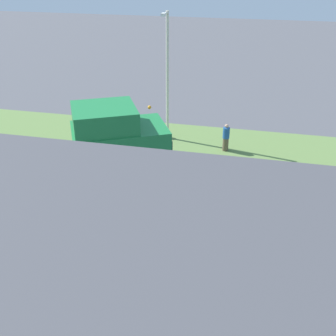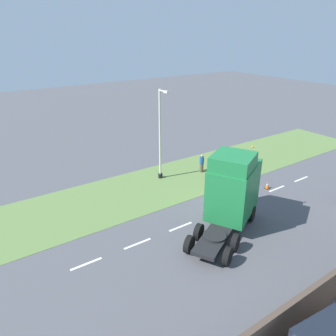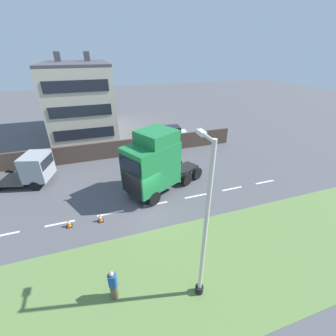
{
  "view_description": "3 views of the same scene",
  "coord_description": "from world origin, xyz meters",
  "px_view_note": "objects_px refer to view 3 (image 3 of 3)",
  "views": [
    {
      "loc": [
        16.51,
        4.65,
        10.44
      ],
      "look_at": [
        -0.46,
        0.74,
        1.4
      ],
      "focal_mm": 45.0,
      "sensor_mm": 36.0,
      "label": 1
    },
    {
      "loc": [
        14.3,
        -14.79,
        11.75
      ],
      "look_at": [
        -3.14,
        -2.72,
        2.74
      ],
      "focal_mm": 35.0,
      "sensor_mm": 36.0,
      "label": 2
    },
    {
      "loc": [
        -12.72,
        2.61,
        9.97
      ],
      "look_at": [
        0.07,
        -1.68,
        2.77
      ],
      "focal_mm": 24.0,
      "sensor_mm": 36.0,
      "label": 3
    }
  ],
  "objects_px": {
    "traffic_cone_trailing": "(69,223)",
    "flatbed_truck": "(32,169)",
    "parked_car": "(168,136)",
    "lamp_post": "(204,236)",
    "pedestrian": "(113,285)",
    "lorry_cab": "(154,164)",
    "traffic_cone_lead": "(100,218)"
  },
  "relations": [
    {
      "from": "lorry_cab",
      "to": "pedestrian",
      "type": "bearing_deg",
      "value": 124.74
    },
    {
      "from": "parked_car",
      "to": "traffic_cone_trailing",
      "type": "xyz_separation_m",
      "value": [
        -11.29,
        10.41,
        -0.73
      ]
    },
    {
      "from": "lamp_post",
      "to": "lorry_cab",
      "type": "bearing_deg",
      "value": -1.91
    },
    {
      "from": "pedestrian",
      "to": "lamp_post",
      "type": "bearing_deg",
      "value": -104.58
    },
    {
      "from": "parked_car",
      "to": "lamp_post",
      "type": "relative_size",
      "value": 0.62
    },
    {
      "from": "lamp_post",
      "to": "pedestrian",
      "type": "relative_size",
      "value": 4.58
    },
    {
      "from": "flatbed_truck",
      "to": "pedestrian",
      "type": "bearing_deg",
      "value": 38.84
    },
    {
      "from": "lorry_cab",
      "to": "lamp_post",
      "type": "bearing_deg",
      "value": 150.6
    },
    {
      "from": "lorry_cab",
      "to": "traffic_cone_trailing",
      "type": "height_order",
      "value": "lorry_cab"
    },
    {
      "from": "flatbed_truck",
      "to": "traffic_cone_lead",
      "type": "xyz_separation_m",
      "value": [
        -6.49,
        -4.76,
        -1.1
      ]
    },
    {
      "from": "parked_car",
      "to": "traffic_cone_trailing",
      "type": "height_order",
      "value": "parked_car"
    },
    {
      "from": "lorry_cab",
      "to": "pedestrian",
      "type": "distance_m",
      "value": 8.73
    },
    {
      "from": "lamp_post",
      "to": "pedestrian",
      "type": "distance_m",
      "value": 4.64
    },
    {
      "from": "traffic_cone_trailing",
      "to": "flatbed_truck",
      "type": "bearing_deg",
      "value": 23.98
    },
    {
      "from": "lamp_post",
      "to": "pedestrian",
      "type": "height_order",
      "value": "lamp_post"
    },
    {
      "from": "flatbed_truck",
      "to": "traffic_cone_lead",
      "type": "relative_size",
      "value": 9.51
    },
    {
      "from": "parked_car",
      "to": "traffic_cone_trailing",
      "type": "relative_size",
      "value": 8.07
    },
    {
      "from": "lamp_post",
      "to": "parked_car",
      "type": "bearing_deg",
      "value": -14.19
    },
    {
      "from": "lorry_cab",
      "to": "flatbed_truck",
      "type": "xyz_separation_m",
      "value": [
        4.33,
        9.04,
        -1.1
      ]
    },
    {
      "from": "flatbed_truck",
      "to": "parked_car",
      "type": "bearing_deg",
      "value": 126.2
    },
    {
      "from": "flatbed_truck",
      "to": "lamp_post",
      "type": "distance_m",
      "value": 15.7
    },
    {
      "from": "traffic_cone_trailing",
      "to": "lamp_post",
      "type": "bearing_deg",
      "value": -137.66
    },
    {
      "from": "traffic_cone_trailing",
      "to": "lorry_cab",
      "type": "bearing_deg",
      "value": -71.69
    },
    {
      "from": "traffic_cone_lead",
      "to": "parked_car",
      "type": "bearing_deg",
      "value": -36.68
    },
    {
      "from": "pedestrian",
      "to": "traffic_cone_trailing",
      "type": "height_order",
      "value": "pedestrian"
    },
    {
      "from": "lorry_cab",
      "to": "traffic_cone_lead",
      "type": "distance_m",
      "value": 5.28
    },
    {
      "from": "parked_car",
      "to": "traffic_cone_lead",
      "type": "xyz_separation_m",
      "value": [
        -11.4,
        8.49,
        -0.73
      ]
    },
    {
      "from": "parked_car",
      "to": "pedestrian",
      "type": "distance_m",
      "value": 18.71
    },
    {
      "from": "lorry_cab",
      "to": "flatbed_truck",
      "type": "bearing_deg",
      "value": 36.93
    },
    {
      "from": "lorry_cab",
      "to": "lamp_post",
      "type": "distance_m",
      "value": 8.6
    },
    {
      "from": "flatbed_truck",
      "to": "traffic_cone_trailing",
      "type": "bearing_deg",
      "value": 39.85
    },
    {
      "from": "lamp_post",
      "to": "traffic_cone_trailing",
      "type": "xyz_separation_m",
      "value": [
        6.49,
        5.92,
        -3.15
      ]
    }
  ]
}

